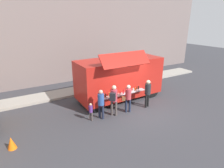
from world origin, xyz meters
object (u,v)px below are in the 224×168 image
object	(u,v)px
traffic_cone_orange	(11,143)
trash_bin	(144,75)
customer_extra_browsing	(148,91)
child_near_queue	(91,110)
food_truck_main	(120,78)
customer_front_ordering	(128,96)
customer_rear_waiting	(101,102)
customer_mid_with_backpack	(114,98)

from	to	relation	value
traffic_cone_orange	trash_bin	distance (m)	11.59
customer_extra_browsing	child_near_queue	world-z (taller)	customer_extra_browsing
food_truck_main	child_near_queue	world-z (taller)	food_truck_main
traffic_cone_orange	child_near_queue	world-z (taller)	child_near_queue
customer_front_ordering	customer_rear_waiting	world-z (taller)	customer_front_ordering
customer_extra_browsing	customer_front_ordering	bearing A→B (deg)	70.44
food_truck_main	trash_bin	world-z (taller)	food_truck_main
customer_mid_with_backpack	child_near_queue	size ratio (longest dim) A/B	1.78
trash_bin	customer_rear_waiting	xyz separation A→B (m)	(-6.31, -4.13, 0.51)
trash_bin	customer_extra_browsing	distance (m)	5.39
customer_rear_waiting	child_near_queue	bearing A→B (deg)	144.06
trash_bin	customer_mid_with_backpack	distance (m)	7.01
customer_extra_browsing	child_near_queue	distance (m)	3.69
customer_mid_with_backpack	customer_extra_browsing	size ratio (longest dim) A/B	1.03
customer_rear_waiting	trash_bin	bearing A→B (deg)	5.21
food_truck_main	customer_mid_with_backpack	distance (m)	2.49
traffic_cone_orange	trash_bin	bearing A→B (deg)	22.84
traffic_cone_orange	child_near_queue	bearing A→B (deg)	6.73
food_truck_main	customer_rear_waiting	world-z (taller)	food_truck_main
customer_rear_waiting	child_near_queue	xyz separation A→B (m)	(-0.57, 0.08, -0.39)
food_truck_main	customer_front_ordering	bearing A→B (deg)	-109.74
customer_mid_with_backpack	food_truck_main	bearing A→B (deg)	4.63
child_near_queue	customer_mid_with_backpack	bearing A→B (deg)	-38.24
food_truck_main	customer_rear_waiting	xyz separation A→B (m)	(-2.31, -1.81, -0.50)
trash_bin	customer_rear_waiting	world-z (taller)	customer_rear_waiting
customer_extra_browsing	child_near_queue	xyz separation A→B (m)	(-3.66, 0.23, -0.44)
customer_mid_with_backpack	customer_extra_browsing	distance (m)	2.35
customer_extra_browsing	trash_bin	bearing A→B (deg)	-54.79
customer_front_ordering	child_near_queue	world-z (taller)	customer_front_ordering
food_truck_main	customer_front_ordering	size ratio (longest dim) A/B	3.38
customer_rear_waiting	customer_extra_browsing	distance (m)	3.09
food_truck_main	customer_extra_browsing	world-z (taller)	food_truck_main
customer_rear_waiting	customer_extra_browsing	size ratio (longest dim) A/B	0.96
trash_bin	customer_mid_with_backpack	xyz separation A→B (m)	(-5.57, -4.21, 0.61)
customer_rear_waiting	customer_extra_browsing	world-z (taller)	customer_extra_browsing
traffic_cone_orange	trash_bin	world-z (taller)	trash_bin
customer_mid_with_backpack	customer_extra_browsing	bearing A→B (deg)	-47.40
traffic_cone_orange	customer_front_ordering	bearing A→B (deg)	2.48
customer_front_ordering	customer_rear_waiting	size ratio (longest dim) A/B	1.01
trash_bin	customer_rear_waiting	distance (m)	7.56
traffic_cone_orange	customer_extra_browsing	bearing A→B (deg)	1.67
customer_extra_browsing	traffic_cone_orange	bearing A→B (deg)	73.87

